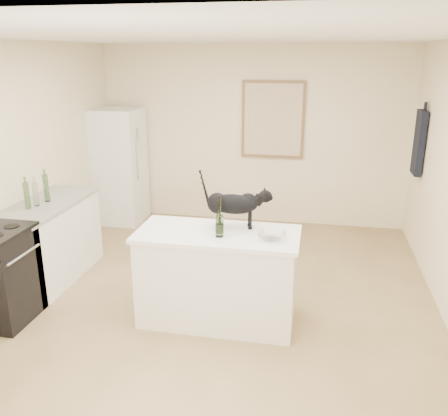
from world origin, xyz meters
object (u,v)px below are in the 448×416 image
(black_cat, at_px, (233,207))
(glass_bowl, at_px, (272,236))
(fridge, at_px, (119,166))
(wine_bottle, at_px, (219,219))

(black_cat, xyz_separation_m, glass_bowl, (0.39, -0.23, -0.18))
(fridge, height_order, glass_bowl, fridge)
(fridge, xyz_separation_m, black_cat, (2.17, -2.40, 0.26))
(wine_bottle, height_order, glass_bowl, wine_bottle)
(fridge, distance_m, black_cat, 3.24)
(black_cat, relative_size, glass_bowl, 2.45)
(fridge, bearing_deg, wine_bottle, -51.77)
(black_cat, bearing_deg, wine_bottle, -119.09)
(fridge, relative_size, wine_bottle, 5.07)
(fridge, bearing_deg, black_cat, -47.94)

